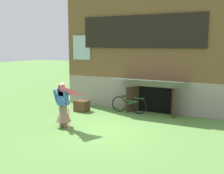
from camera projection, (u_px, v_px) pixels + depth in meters
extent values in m
plane|color=#56843D|center=(106.00, 129.00, 9.33)|extent=(60.00, 60.00, 0.00)
cube|color=gray|center=(157.00, 88.00, 13.81)|extent=(7.24, 4.47, 1.34)
cube|color=brown|center=(158.00, 29.00, 13.38)|extent=(7.24, 4.47, 4.32)
cube|color=black|center=(140.00, 32.00, 11.41)|extent=(5.27, 0.08, 1.32)
cube|color=#9EB7C6|center=(141.00, 32.00, 11.43)|extent=(5.11, 0.04, 1.20)
cube|color=#9EB7C6|center=(82.00, 48.00, 12.84)|extent=(0.90, 0.06, 1.10)
cube|color=black|center=(154.00, 100.00, 11.56)|extent=(1.40, 0.03, 1.05)
cube|color=#3D2B1E|center=(133.00, 99.00, 11.70)|extent=(0.38, 0.65, 1.05)
cube|color=#3D2B1E|center=(173.00, 103.00, 10.92)|extent=(0.33, 0.67, 1.05)
cube|color=gray|center=(150.00, 81.00, 10.96)|extent=(2.82, 1.09, 0.18)
cylinder|color=#7F6B51|center=(61.00, 116.00, 9.53)|extent=(0.14, 0.14, 0.78)
cylinder|color=#7F6B51|center=(65.00, 116.00, 9.46)|extent=(0.14, 0.14, 0.78)
cone|color=#7F6B51|center=(63.00, 113.00, 9.48)|extent=(0.52, 0.52, 0.58)
cube|color=#3366B7|center=(63.00, 97.00, 9.39)|extent=(0.34, 0.20, 0.55)
cylinder|color=#3366B7|center=(56.00, 96.00, 9.40)|extent=(0.17, 0.32, 0.51)
cylinder|color=#3366B7|center=(66.00, 97.00, 9.20)|extent=(0.17, 0.32, 0.51)
cube|color=maroon|center=(61.00, 90.00, 9.30)|extent=(0.20, 0.08, 0.36)
sphere|color=#D8AD8E|center=(62.00, 86.00, 9.33)|extent=(0.21, 0.21, 0.21)
pyramid|color=#E54C7F|center=(61.00, 97.00, 8.73)|extent=(0.78, 0.63, 0.42)
cylinder|color=beige|center=(67.00, 102.00, 9.03)|extent=(0.01, 0.56, 0.36)
cylinder|color=#E54C7F|center=(69.00, 120.00, 9.03)|extent=(0.03, 0.03, 0.75)
torus|color=black|center=(139.00, 106.00, 11.33)|extent=(0.65, 0.06, 0.65)
torus|color=black|center=(119.00, 104.00, 11.71)|extent=(0.65, 0.06, 0.65)
cylinder|color=#287A3D|center=(129.00, 101.00, 11.49)|extent=(0.66, 0.06, 0.04)
cylinder|color=#287A3D|center=(129.00, 104.00, 11.51)|extent=(0.72, 0.06, 0.27)
cylinder|color=#287A3D|center=(124.00, 100.00, 11.59)|extent=(0.04, 0.04, 0.36)
cube|color=black|center=(124.00, 96.00, 11.56)|extent=(0.20, 0.08, 0.05)
cylinder|color=#287A3D|center=(139.00, 98.00, 11.28)|extent=(0.44, 0.04, 0.03)
cube|color=#4C331E|center=(82.00, 106.00, 11.79)|extent=(0.55, 0.47, 0.46)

